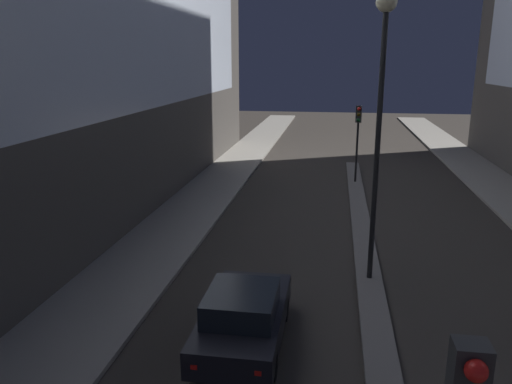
% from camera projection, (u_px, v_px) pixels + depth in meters
% --- Properties ---
extents(median_strip, '(0.79, 30.65, 0.15)m').
position_uv_depth(median_strip, '(364.00, 246.00, 18.44)').
color(median_strip, '#66605B').
rests_on(median_strip, ground).
extents(traffic_light_mid, '(0.32, 0.42, 4.19)m').
position_uv_depth(traffic_light_mid, '(358.00, 126.00, 27.05)').
color(traffic_light_mid, black).
rests_on(traffic_light_mid, median_strip).
extents(street_lamp, '(0.59, 0.59, 8.41)m').
position_uv_depth(street_lamp, '(382.00, 79.00, 14.03)').
color(street_lamp, black).
rests_on(street_lamp, median_strip).
extents(car_left_lane, '(1.89, 4.20, 1.55)m').
position_uv_depth(car_left_lane, '(244.00, 317.00, 11.93)').
color(car_left_lane, black).
rests_on(car_left_lane, ground).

